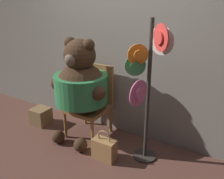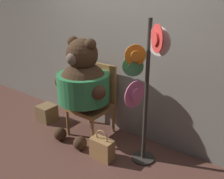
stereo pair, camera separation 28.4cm
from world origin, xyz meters
The scene contains 7 objects.
ground_plane centered at (0.00, 0.00, 0.00)m, with size 14.00×14.00×0.00m, color brown.
wall_back centered at (0.00, 0.64, 1.28)m, with size 8.00×0.10×2.56m.
chair centered at (-0.32, 0.35, 0.50)m, with size 0.52×0.51×0.98m.
teddy_bear centered at (-0.36, 0.17, 0.77)m, with size 0.84×0.74×1.38m.
hat_display_rack centered at (0.58, 0.12, 1.02)m, with size 0.49×0.47×1.66m.
handbag_on_ground centered at (0.17, -0.10, 0.14)m, with size 0.29×0.15×0.39m.
wooden_crate centered at (-1.13, 0.14, 0.13)m, with size 0.25×0.25×0.25m.
Camera 1 is at (1.54, -2.22, 1.90)m, focal length 40.00 mm.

